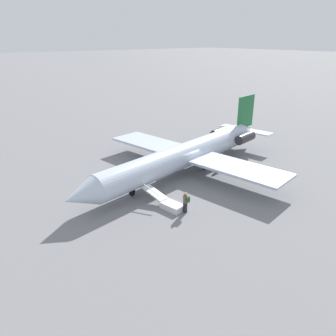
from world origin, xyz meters
The scene contains 4 objects.
ground_plane centered at (0.00, 0.00, 0.00)m, with size 600.00×600.00×0.00m, color slate.
airplane_main centered at (-0.84, -0.15, 1.88)m, with size 27.00×20.60×6.30m.
boarding_stairs centered at (5.64, 4.78, 0.36)m, with size 1.70×4.13×1.61m.
passenger centered at (5.09, 6.21, 1.00)m, with size 0.38×0.56×1.74m.
Camera 1 is at (19.92, 23.07, 12.74)m, focal length 35.00 mm.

